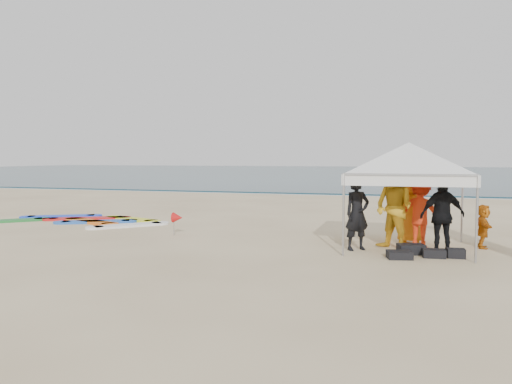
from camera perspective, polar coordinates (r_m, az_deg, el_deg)
The scene contains 13 objects.
ground at distance 11.43m, azimuth -8.02°, elevation -6.80°, with size 120.00×120.00×0.00m, color beige.
ocean at distance 70.39m, azimuth 12.76°, elevation 2.20°, with size 160.00×84.00×0.08m, color #0C2633.
shoreline_foam at distance 28.86m, azimuth 7.18°, elevation -0.27°, with size 160.00×1.20×0.01m, color silver.
person_black_a at distance 11.67m, azimuth 11.49°, elevation -2.44°, with size 0.61×0.40×1.68m, color black.
person_yellow at distance 11.89m, azimuth 15.48°, elevation -1.75°, with size 0.95×0.74×1.95m, color gold.
person_orange_a at distance 12.28m, azimuth 18.29°, elevation -2.25°, with size 1.09×0.62×1.68m, color #FF3B16.
person_black_b at distance 11.63m, azimuth 20.53°, elevation -2.53°, with size 1.01×0.42×1.73m, color black.
person_orange_b at distance 12.93m, azimuth 17.24°, elevation -1.94°, with size 0.82×0.53×1.67m, color #C86E11.
person_seated at distance 12.87m, azimuth 24.53°, elevation -3.59°, with size 0.96×0.30×1.03m, color #C36411.
canopy_tent at distance 12.10m, azimuth 17.06°, elevation 5.38°, with size 3.75×3.75×2.83m.
marker_pennant at distance 13.70m, azimuth -8.94°, elevation -2.92°, with size 0.28×0.28×0.64m.
gear_pile at distance 11.34m, azimuth 18.20°, elevation -6.55°, with size 1.62×1.09×0.22m.
surfboard_spread at distance 17.54m, azimuth -18.72°, elevation -3.09°, with size 6.01×3.07×0.07m.
Camera 1 is at (4.69, -10.20, 2.13)m, focal length 35.00 mm.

